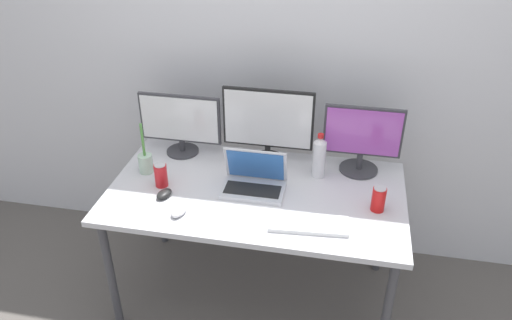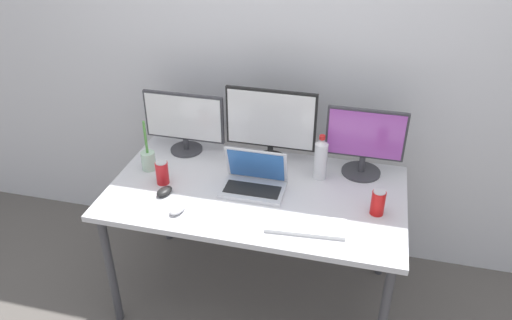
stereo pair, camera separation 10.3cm
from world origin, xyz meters
The scene contains 14 objects.
ground_plane centered at (0.00, 0.00, 0.00)m, with size 16.00×16.00×0.00m, color #5B5651.
wall_back centered at (0.00, 0.59, 1.30)m, with size 7.00×0.08×2.60m, color silver.
work_desk centered at (0.00, 0.00, 0.68)m, with size 1.50×0.83×0.74m.
monitor_left centered at (-0.49, 0.30, 0.93)m, with size 0.46×0.18×0.36m.
monitor_center centered at (0.01, 0.31, 0.97)m, with size 0.49×0.19×0.43m.
monitor_right centered at (0.51, 0.30, 0.94)m, with size 0.41×0.21×0.38m.
laptop_silver centered at (-0.01, 0.01, 0.79)m, with size 0.32×0.21×0.22m.
keyboard_main centered at (0.29, -0.24, 0.75)m, with size 0.36×0.14×0.02m, color white.
mouse_by_keyboard centered at (-0.32, -0.26, 0.76)m, with size 0.06×0.11×0.03m, color silver.
mouse_by_laptop centered at (-0.44, -0.14, 0.76)m, with size 0.06×0.10×0.03m, color black.
water_bottle centered at (0.30, 0.20, 0.86)m, with size 0.07×0.07×0.25m.
soda_can_near_keyboard centered at (-0.49, -0.05, 0.80)m, with size 0.07×0.07×0.13m.
soda_can_by_laptop centered at (0.61, -0.05, 0.80)m, with size 0.07×0.07×0.13m.
bamboo_vase centered at (-0.62, 0.06, 0.80)m, with size 0.08×0.08×0.29m.
Camera 2 is at (0.51, -2.04, 2.19)m, focal length 35.00 mm.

